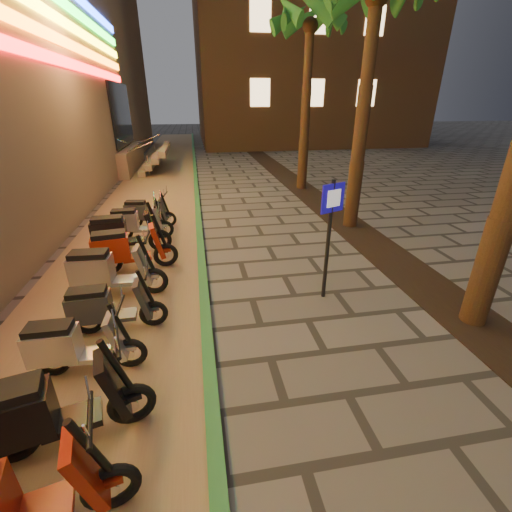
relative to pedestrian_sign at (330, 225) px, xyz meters
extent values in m
plane|color=#474442|center=(-1.37, -3.21, -1.46)|extent=(120.00, 120.00, 0.00)
cube|color=#8C7251|center=(-3.97, 6.79, -1.46)|extent=(3.40, 60.00, 0.01)
cube|color=#296E37|center=(-2.27, 6.79, -1.41)|extent=(0.18, 60.00, 0.10)
cube|color=black|center=(2.23, 1.79, -1.45)|extent=(1.20, 40.00, 0.02)
cube|color=black|center=(-5.82, 14.79, 1.34)|extent=(0.08, 5.00, 3.00)
cube|color=gray|center=(-7.87, 14.79, -0.86)|extent=(5.00, 6.00, 1.20)
cube|color=gray|center=(-4.87, 14.79, -1.31)|extent=(0.35, 5.00, 0.30)
cube|color=gray|center=(-4.52, 14.79, -1.01)|extent=(0.35, 5.00, 0.30)
cube|color=gray|center=(-4.17, 14.79, -0.71)|extent=(0.35, 5.00, 0.30)
cube|color=gray|center=(-3.82, 14.79, -0.41)|extent=(0.35, 5.00, 0.30)
cylinder|color=silver|center=(-5.27, 12.79, -0.21)|extent=(2.09, 0.06, 0.81)
cylinder|color=silver|center=(-5.27, 16.79, -0.21)|extent=(2.09, 0.06, 0.81)
cube|color=#E6BD7E|center=(2.63, 20.76, 2.54)|extent=(1.40, 0.06, 1.80)
cube|color=#E6BD7E|center=(6.63, 20.76, 2.54)|extent=(1.40, 0.06, 1.80)
cube|color=#E6BD7E|center=(10.63, 20.76, 2.54)|extent=(1.40, 0.06, 1.80)
cube|color=#E6BD7E|center=(2.63, 20.76, 7.04)|extent=(1.40, 0.06, 1.80)
cube|color=#E6BD7E|center=(6.63, 20.76, 7.04)|extent=(1.40, 0.06, 1.80)
cube|color=#E6BD7E|center=(10.63, 20.76, 7.04)|extent=(1.40, 0.06, 1.80)
cylinder|color=#472D19|center=(2.23, 3.79, 1.39)|extent=(0.40, 0.40, 5.70)
cylinder|color=#472D19|center=(2.23, 8.79, 1.51)|extent=(0.40, 0.40, 5.95)
sphere|color=#472D19|center=(2.23, 8.79, 4.49)|extent=(0.56, 0.56, 0.56)
cone|color=#1F551A|center=(3.11, 8.79, 4.94)|extent=(0.60, 1.93, 1.52)
cone|color=#1F551A|center=(2.91, 9.36, 4.94)|extent=(1.70, 1.86, 1.52)
cone|color=#1F551A|center=(2.38, 9.66, 4.94)|extent=(2.00, 0.93, 1.52)
cone|color=#1F551A|center=(1.78, 9.56, 4.94)|extent=(1.97, 1.48, 1.52)
cone|color=#1F551A|center=(1.39, 9.09, 4.94)|extent=(1.22, 2.02, 1.52)
cone|color=#1F551A|center=(1.39, 8.49, 4.94)|extent=(1.22, 2.02, 1.52)
cone|color=#1F551A|center=(1.78, 8.02, 4.94)|extent=(1.97, 1.48, 1.52)
cone|color=#1F551A|center=(2.38, 7.92, 4.94)|extent=(2.00, 0.93, 1.52)
cone|color=#1F551A|center=(2.91, 8.22, 4.94)|extent=(1.70, 1.86, 1.52)
cylinder|color=black|center=(0.00, 0.01, -0.33)|extent=(0.07, 0.07, 2.26)
cube|color=#150B98|center=(0.00, -0.01, 0.48)|extent=(0.47, 0.22, 0.50)
cube|color=white|center=(0.01, -0.03, 0.48)|extent=(0.27, 0.13, 0.29)
torus|color=black|center=(-3.22, -3.24, -1.20)|extent=(0.54, 0.22, 0.53)
cylinder|color=silver|center=(-3.22, -3.24, -1.20)|extent=(0.16, 0.13, 0.14)
cube|color=maroon|center=(-3.78, -3.37, -1.16)|extent=(0.62, 0.46, 0.08)
cube|color=maroon|center=(-3.36, -3.27, -0.85)|extent=(0.35, 0.46, 0.71)
cylinder|color=black|center=(-3.29, -3.26, -0.65)|extent=(0.29, 0.13, 0.75)
cylinder|color=black|center=(-3.24, -3.25, -0.33)|extent=(0.17, 0.58, 0.04)
cube|color=maroon|center=(-3.22, -3.24, -1.08)|extent=(0.25, 0.19, 0.06)
torus|color=black|center=(-4.32, -2.60, -1.19)|extent=(0.56, 0.24, 0.55)
cylinder|color=silver|center=(-4.32, -2.60, -1.19)|extent=(0.17, 0.14, 0.15)
torus|color=black|center=(-3.17, -2.31, -1.19)|extent=(0.56, 0.24, 0.55)
cylinder|color=silver|center=(-3.17, -2.31, -1.19)|extent=(0.17, 0.14, 0.15)
cube|color=black|center=(-3.76, -2.46, -1.15)|extent=(0.65, 0.49, 0.08)
cube|color=black|center=(-4.24, -2.58, -0.88)|extent=(0.81, 0.57, 0.53)
cube|color=black|center=(-4.24, -2.58, -0.58)|extent=(0.72, 0.49, 0.13)
cube|color=black|center=(-3.32, -2.35, -0.83)|extent=(0.37, 0.48, 0.74)
cylinder|color=black|center=(-3.25, -2.33, -0.62)|extent=(0.30, 0.14, 0.78)
cylinder|color=black|center=(-3.19, -2.32, -0.28)|extent=(0.19, 0.60, 0.05)
cube|color=black|center=(-3.17, -2.31, -1.06)|extent=(0.26, 0.20, 0.06)
torus|color=black|center=(-4.36, -1.34, -1.23)|extent=(0.47, 0.09, 0.47)
cylinder|color=silver|center=(-4.36, -1.34, -1.23)|extent=(0.13, 0.09, 0.13)
torus|color=black|center=(-3.34, -1.35, -1.23)|extent=(0.47, 0.09, 0.47)
cylinder|color=silver|center=(-3.34, -1.35, -1.23)|extent=(0.13, 0.09, 0.13)
cube|color=#BBBABF|center=(-3.86, -1.35, -1.19)|extent=(0.50, 0.31, 0.07)
cube|color=#BBBABF|center=(-4.28, -1.35, -0.96)|extent=(0.64, 0.35, 0.45)
cube|color=black|center=(-4.28, -1.35, -0.70)|extent=(0.56, 0.29, 0.11)
cube|color=#BBBABF|center=(-3.47, -1.35, -0.92)|extent=(0.24, 0.36, 0.64)
cylinder|color=black|center=(-3.41, -1.35, -0.74)|extent=(0.25, 0.06, 0.67)
cylinder|color=black|center=(-3.36, -1.35, -0.45)|extent=(0.04, 0.52, 0.04)
cube|color=#BBBABF|center=(-3.34, -1.35, -1.12)|extent=(0.20, 0.13, 0.05)
torus|color=black|center=(-4.12, -0.45, -1.23)|extent=(0.47, 0.11, 0.47)
cylinder|color=silver|center=(-4.12, -0.45, -1.23)|extent=(0.13, 0.10, 0.13)
torus|color=black|center=(-3.12, -0.40, -1.23)|extent=(0.47, 0.11, 0.47)
cylinder|color=silver|center=(-3.12, -0.40, -1.23)|extent=(0.13, 0.10, 0.13)
cube|color=#2A2C30|center=(-3.63, -0.43, -1.19)|extent=(0.51, 0.33, 0.07)
cube|color=#2A2C30|center=(-4.05, -0.45, -0.97)|extent=(0.65, 0.37, 0.45)
cube|color=black|center=(-4.05, -0.45, -0.70)|extent=(0.57, 0.32, 0.11)
cube|color=#2A2C30|center=(-3.24, -0.41, -0.92)|extent=(0.26, 0.37, 0.63)
cylinder|color=black|center=(-3.18, -0.40, -0.74)|extent=(0.25, 0.08, 0.67)
cylinder|color=black|center=(-3.13, -0.40, -0.45)|extent=(0.07, 0.52, 0.04)
cube|color=#2A2C30|center=(-3.12, -0.40, -1.12)|extent=(0.20, 0.14, 0.05)
torus|color=black|center=(-4.38, 0.75, -1.19)|extent=(0.55, 0.13, 0.55)
cylinder|color=silver|center=(-4.38, 0.75, -1.19)|extent=(0.15, 0.11, 0.15)
torus|color=black|center=(-3.21, 0.69, -1.19)|extent=(0.55, 0.13, 0.55)
cylinder|color=silver|center=(-3.21, 0.69, -1.19)|extent=(0.15, 0.11, 0.15)
cube|color=#9B9CA2|center=(-3.81, 0.72, -1.14)|extent=(0.60, 0.39, 0.08)
cube|color=#9B9CA2|center=(-4.30, 0.74, -0.88)|extent=(0.76, 0.44, 0.53)
cube|color=black|center=(-4.30, 0.74, -0.58)|extent=(0.67, 0.37, 0.13)
cube|color=#9B9CA2|center=(-3.35, 0.70, -0.83)|extent=(0.30, 0.44, 0.74)
cylinder|color=black|center=(-3.28, 0.69, -0.62)|extent=(0.29, 0.09, 0.78)
cylinder|color=black|center=(-3.23, 0.69, -0.28)|extent=(0.08, 0.61, 0.05)
cube|color=#9B9CA2|center=(-3.21, 0.69, -1.06)|extent=(0.24, 0.16, 0.06)
torus|color=black|center=(-4.23, 1.71, -1.18)|extent=(0.56, 0.19, 0.55)
cylinder|color=silver|center=(-4.23, 1.71, -1.18)|extent=(0.16, 0.13, 0.15)
torus|color=black|center=(-3.06, 1.89, -1.18)|extent=(0.56, 0.19, 0.55)
cylinder|color=silver|center=(-3.06, 1.89, -1.18)|extent=(0.16, 0.13, 0.15)
cube|color=maroon|center=(-3.65, 1.80, -1.14)|extent=(0.63, 0.45, 0.09)
cube|color=maroon|center=(-4.15, 1.72, -0.88)|extent=(0.80, 0.52, 0.53)
cube|color=black|center=(-4.15, 1.72, -0.57)|extent=(0.70, 0.44, 0.13)
cube|color=maroon|center=(-3.20, 1.87, -0.82)|extent=(0.35, 0.46, 0.75)
cylinder|color=black|center=(-3.13, 1.88, -0.61)|extent=(0.30, 0.12, 0.79)
cylinder|color=black|center=(-3.08, 1.89, -0.27)|extent=(0.14, 0.62, 0.05)
cube|color=maroon|center=(-3.06, 1.89, -1.06)|extent=(0.25, 0.18, 0.06)
torus|color=black|center=(-4.47, 2.72, -1.18)|extent=(0.58, 0.16, 0.57)
cylinder|color=silver|center=(-4.47, 2.72, -1.18)|extent=(0.16, 0.12, 0.15)
torus|color=black|center=(-3.25, 2.82, -1.18)|extent=(0.58, 0.16, 0.57)
cylinder|color=silver|center=(-3.25, 2.82, -1.18)|extent=(0.16, 0.12, 0.15)
cube|color=black|center=(-3.87, 2.77, -1.13)|extent=(0.63, 0.42, 0.09)
cube|color=black|center=(-4.39, 2.72, -0.86)|extent=(0.80, 0.48, 0.55)
cube|color=black|center=(-4.39, 2.72, -0.54)|extent=(0.70, 0.40, 0.13)
cube|color=black|center=(-3.40, 2.80, -0.80)|extent=(0.33, 0.46, 0.77)
cylinder|color=black|center=(-3.33, 2.81, -0.59)|extent=(0.31, 0.10, 0.81)
cylinder|color=black|center=(-3.27, 2.82, -0.24)|extent=(0.10, 0.64, 0.05)
cube|color=black|center=(-3.25, 2.82, -1.05)|extent=(0.25, 0.17, 0.07)
torus|color=black|center=(-4.28, 3.72, -1.21)|extent=(0.50, 0.11, 0.50)
cylinder|color=silver|center=(-4.28, 3.72, -1.21)|extent=(0.14, 0.10, 0.13)
torus|color=black|center=(-3.21, 3.74, -1.21)|extent=(0.50, 0.11, 0.50)
cylinder|color=silver|center=(-3.21, 3.74, -1.21)|extent=(0.14, 0.10, 0.13)
cube|color=silver|center=(-3.75, 3.73, -1.17)|extent=(0.53, 0.34, 0.08)
cube|color=silver|center=(-4.20, 3.72, -0.93)|extent=(0.68, 0.38, 0.48)
cube|color=black|center=(-4.20, 3.72, -0.66)|extent=(0.60, 0.32, 0.11)
cube|color=silver|center=(-3.34, 3.74, -0.89)|extent=(0.26, 0.39, 0.67)
cylinder|color=black|center=(-3.27, 3.74, -0.70)|extent=(0.26, 0.07, 0.71)
cylinder|color=black|center=(-3.23, 3.74, -0.39)|extent=(0.05, 0.56, 0.04)
cube|color=silver|center=(-3.21, 3.74, -1.10)|extent=(0.21, 0.14, 0.06)
torus|color=black|center=(-4.13, 4.81, -1.23)|extent=(0.47, 0.14, 0.46)
cylinder|color=silver|center=(-4.13, 4.81, -1.23)|extent=(0.13, 0.10, 0.12)
torus|color=black|center=(-3.15, 4.69, -1.23)|extent=(0.47, 0.14, 0.46)
cylinder|color=silver|center=(-3.15, 4.69, -1.23)|extent=(0.13, 0.10, 0.12)
cube|color=#292C2E|center=(-3.65, 4.75, -1.20)|extent=(0.52, 0.36, 0.07)
cube|color=#292C2E|center=(-4.06, 4.80, -0.98)|extent=(0.65, 0.41, 0.44)
cube|color=black|center=(-4.06, 4.80, -0.72)|extent=(0.58, 0.35, 0.11)
cube|color=#292C2E|center=(-3.27, 4.71, -0.93)|extent=(0.28, 0.38, 0.62)
cylinder|color=black|center=(-3.21, 4.70, -0.75)|extent=(0.25, 0.09, 0.65)
cylinder|color=black|center=(-3.17, 4.69, -0.47)|extent=(0.10, 0.51, 0.04)
cube|color=#292C2E|center=(-3.15, 4.69, -1.13)|extent=(0.21, 0.15, 0.05)
camera|label=1|loc=(-2.27, -5.39, 1.97)|focal=24.00mm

